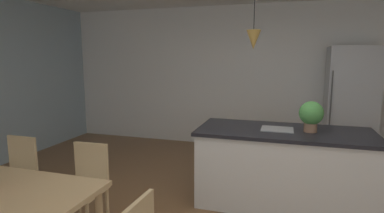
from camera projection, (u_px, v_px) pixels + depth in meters
The scene contains 7 objects.
wall_back_kitchen at pixel (268, 78), 5.79m from camera, with size 10.00×0.12×2.70m, color white.
chair_far_left at pixel (14, 175), 3.32m from camera, with size 0.41×0.41×0.87m.
chair_far_right at pixel (85, 185), 3.06m from camera, with size 0.41×0.41×0.87m.
kitchen_island at pixel (283, 166), 3.61m from camera, with size 1.98×0.90×0.91m.
refrigerator at pixel (350, 105), 5.08m from camera, with size 0.75×0.67×1.91m.
pendant_over_island_main at pixel (254, 39), 3.49m from camera, with size 0.17×0.17×0.88m.
potted_plant_on_island at pixel (311, 115), 3.43m from camera, with size 0.27×0.27×0.35m.
Camera 1 is at (0.34, -2.71, 1.73)m, focal length 28.80 mm.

